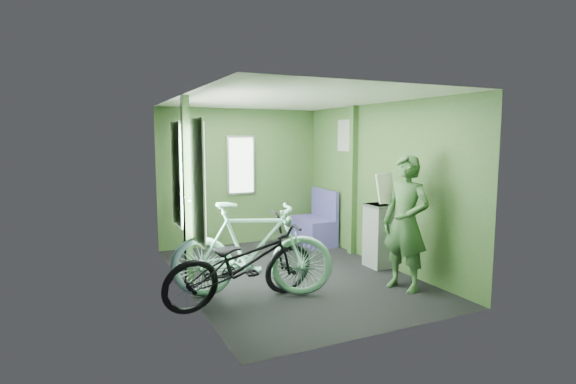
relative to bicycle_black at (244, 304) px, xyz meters
name	(u,v)px	position (x,y,z in m)	size (l,w,h in m)	color
room	(287,167)	(0.90, 0.79, 1.44)	(4.00, 4.02, 2.31)	black
bicycle_black	(244,304)	(0.00, 0.00, 0.00)	(0.63, 1.80, 0.95)	black
bicycle_mint	(252,297)	(0.17, 0.18, 0.00)	(0.52, 1.84, 1.11)	#8AD4BA
passenger	(406,223)	(1.92, -0.34, 0.81)	(0.55, 0.72, 1.62)	#365A31
waste_box	(378,236)	(2.20, 0.57, 0.45)	(0.26, 0.37, 0.89)	slate
bench_seat	(315,228)	(2.08, 2.20, 0.27)	(0.51, 0.89, 0.93)	navy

